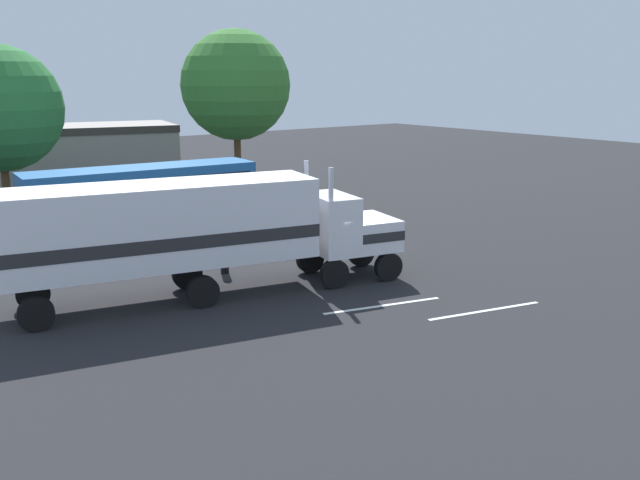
# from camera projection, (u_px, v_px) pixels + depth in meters

# --- Properties ---
(ground_plane) EXTENTS (120.00, 120.00, 0.00)m
(ground_plane) POSITION_uv_depth(u_px,v_px,m) (349.00, 275.00, 26.58)
(ground_plane) COLOR #232326
(lane_stripe_near) EXTENTS (4.28, 1.32, 0.01)m
(lane_stripe_near) POSITION_uv_depth(u_px,v_px,m) (383.00, 306.00, 23.03)
(lane_stripe_near) COLOR silver
(lane_stripe_near) RESTS_ON ground_plane
(lane_stripe_mid) EXTENTS (4.30, 1.24, 0.01)m
(lane_stripe_mid) POSITION_uv_depth(u_px,v_px,m) (485.00, 311.00, 22.53)
(lane_stripe_mid) COLOR silver
(lane_stripe_mid) RESTS_ON ground_plane
(semi_truck) EXTENTS (14.35, 5.66, 4.50)m
(semi_truck) POSITION_uv_depth(u_px,v_px,m) (195.00, 228.00, 23.35)
(semi_truck) COLOR white
(semi_truck) RESTS_ON ground_plane
(person_bystander) EXTENTS (0.41, 0.48, 1.63)m
(person_bystander) POSITION_uv_depth(u_px,v_px,m) (224.00, 252.00, 26.59)
(person_bystander) COLOR black
(person_bystander) RESTS_ON ground_plane
(parked_bus) EXTENTS (11.18, 3.50, 3.40)m
(parked_bus) POSITION_uv_depth(u_px,v_px,m) (143.00, 194.00, 32.50)
(parked_bus) COLOR #1E5999
(parked_bus) RESTS_ON ground_plane
(tree_center) EXTENTS (6.85, 6.85, 10.47)m
(tree_center) POSITION_uv_depth(u_px,v_px,m) (236.00, 85.00, 41.97)
(tree_center) COLOR brown
(tree_center) RESTS_ON ground_plane
(building_backdrop) EXTENTS (15.48, 9.16, 4.26)m
(building_backdrop) POSITION_uv_depth(u_px,v_px,m) (68.00, 153.00, 47.08)
(building_backdrop) COLOR #9E938C
(building_backdrop) RESTS_ON ground_plane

